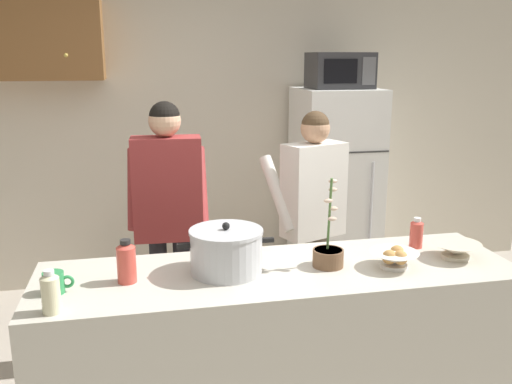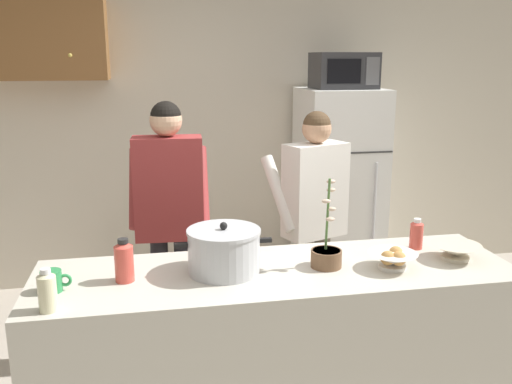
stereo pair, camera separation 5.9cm
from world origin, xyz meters
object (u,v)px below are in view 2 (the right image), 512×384
(person_by_sink, at_px, (314,204))
(bottle_far_corner, at_px, (416,234))
(microwave, at_px, (344,71))
(cooking_pot, at_px, (224,251))
(bottle_mid_counter, at_px, (47,290))
(bread_bowl, at_px, (393,259))
(coffee_mug, at_px, (52,281))
(empty_bowl, at_px, (456,251))
(bottle_near_edge, at_px, (124,261))
(person_near_pot, at_px, (169,202))
(potted_orchid, at_px, (326,254))
(refrigerator, at_px, (338,190))

(person_by_sink, distance_m, bottle_far_corner, 0.83)
(microwave, distance_m, cooking_pot, 2.31)
(bottle_mid_counter, bearing_deg, bread_bowl, 6.08)
(coffee_mug, bearing_deg, empty_bowl, 0.78)
(bottle_far_corner, bearing_deg, bottle_near_edge, -173.88)
(empty_bowl, bearing_deg, microwave, 88.72)
(cooking_pot, relative_size, empty_bowl, 1.83)
(microwave, distance_m, bottle_near_edge, 2.60)
(bottle_near_edge, xyz_separation_m, bottle_far_corner, (1.50, 0.16, -0.02))
(bottle_near_edge, bearing_deg, person_near_pot, 76.00)
(person_by_sink, height_order, bread_bowl, person_by_sink)
(empty_bowl, height_order, potted_orchid, potted_orchid)
(refrigerator, height_order, bottle_near_edge, refrigerator)
(person_by_sink, distance_m, potted_orchid, 0.95)
(cooking_pot, height_order, bottle_mid_counter, cooking_pot)
(bread_bowl, xyz_separation_m, bottle_far_corner, (0.24, 0.25, 0.03))
(person_by_sink, relative_size, bread_bowl, 6.64)
(refrigerator, relative_size, bread_bowl, 6.98)
(bread_bowl, bearing_deg, microwave, 78.12)
(empty_bowl, distance_m, bottle_mid_counter, 1.92)
(empty_bowl, height_order, bottle_mid_counter, bottle_mid_counter)
(refrigerator, xyz_separation_m, coffee_mug, (-1.96, -1.91, 0.14))
(bottle_mid_counter, xyz_separation_m, potted_orchid, (1.24, 0.25, -0.02))
(cooking_pot, bearing_deg, empty_bowl, -2.81)
(refrigerator, relative_size, bottle_mid_counter, 9.25)
(microwave, bearing_deg, bread_bowl, -101.88)
(potted_orchid, bearing_deg, empty_bowl, -2.40)
(microwave, height_order, empty_bowl, microwave)
(refrigerator, height_order, coffee_mug, refrigerator)
(bottle_mid_counter, distance_m, potted_orchid, 1.27)
(refrigerator, bearing_deg, bottle_far_corner, -95.37)
(potted_orchid, bearing_deg, bottle_near_edge, 179.79)
(refrigerator, distance_m, coffee_mug, 2.74)
(person_near_pot, relative_size, person_by_sink, 1.05)
(bottle_near_edge, height_order, potted_orchid, potted_orchid)
(bottle_mid_counter, relative_size, potted_orchid, 0.41)
(person_by_sink, bearing_deg, bottle_mid_counter, -141.10)
(bread_bowl, xyz_separation_m, bottle_mid_counter, (-1.55, -0.16, 0.04))
(microwave, height_order, bread_bowl, microwave)
(refrigerator, distance_m, bottle_mid_counter, 2.88)
(refrigerator, relative_size, bottle_near_edge, 8.26)
(bread_bowl, height_order, bottle_far_corner, bottle_far_corner)
(bread_bowl, relative_size, bottle_mid_counter, 1.33)
(refrigerator, height_order, potted_orchid, refrigerator)
(cooking_pot, relative_size, coffee_mug, 3.49)
(microwave, height_order, coffee_mug, microwave)
(refrigerator, relative_size, coffee_mug, 12.70)
(bread_bowl, bearing_deg, potted_orchid, 164.43)
(potted_orchid, bearing_deg, refrigerator, 69.13)
(bread_bowl, relative_size, bottle_near_edge, 1.18)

